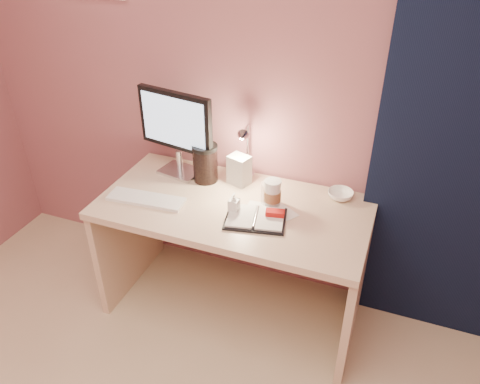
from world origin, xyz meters
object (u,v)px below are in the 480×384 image
(dark_jar, at_px, (205,165))
(desk_lamp, at_px, (240,148))
(monitor, at_px, (177,126))
(coffee_cup, at_px, (272,194))
(product_box, at_px, (239,170))
(keyboard, at_px, (146,199))
(clear_cup, at_px, (268,193))
(planner, at_px, (257,218))
(desk, at_px, (238,231))
(lotion_bottle, at_px, (234,203))
(bowl, at_px, (340,195))

(dark_jar, height_order, desk_lamp, desk_lamp)
(monitor, distance_m, coffee_cup, 0.65)
(product_box, relative_size, desk_lamp, 0.49)
(keyboard, xyz_separation_m, product_box, (0.39, 0.34, 0.08))
(clear_cup, bearing_deg, planner, -89.92)
(clear_cup, height_order, dark_jar, dark_jar)
(desk, relative_size, planner, 4.20)
(clear_cup, xyz_separation_m, product_box, (-0.21, 0.14, 0.02))
(clear_cup, distance_m, lotion_bottle, 0.19)
(keyboard, bearing_deg, lotion_bottle, 3.17)
(bowl, relative_size, lotion_bottle, 1.20)
(product_box, bearing_deg, dark_jar, -151.70)
(desk, distance_m, clear_cup, 0.33)
(coffee_cup, relative_size, desk_lamp, 0.43)
(monitor, distance_m, desk_lamp, 0.37)
(clear_cup, bearing_deg, monitor, 167.85)
(coffee_cup, relative_size, clear_cup, 1.20)
(clear_cup, bearing_deg, product_box, 146.89)
(clear_cup, bearing_deg, desk_lamp, 144.37)
(planner, bearing_deg, bowl, 33.09)
(keyboard, relative_size, product_box, 2.46)
(monitor, height_order, lotion_bottle, monitor)
(monitor, relative_size, dark_jar, 2.54)
(lotion_bottle, bearing_deg, dark_jar, 137.56)
(monitor, height_order, keyboard, monitor)
(clear_cup, bearing_deg, coffee_cup, -11.70)
(keyboard, bearing_deg, planner, -0.30)
(keyboard, distance_m, lotion_bottle, 0.48)
(coffee_cup, distance_m, product_box, 0.27)
(dark_jar, bearing_deg, product_box, 10.17)
(planner, xyz_separation_m, bowl, (0.35, 0.34, 0.01))
(desk, height_order, monitor, monitor)
(desk, xyz_separation_m, dark_jar, (-0.24, 0.11, 0.32))
(monitor, height_order, clear_cup, monitor)
(desk, distance_m, keyboard, 0.54)
(monitor, height_order, bowl, monitor)
(product_box, bearing_deg, clear_cup, -14.98)
(lotion_bottle, relative_size, desk_lamp, 0.33)
(monitor, relative_size, coffee_cup, 3.42)
(coffee_cup, relative_size, dark_jar, 0.74)
(bowl, bearing_deg, coffee_cup, -149.65)
(planner, bearing_deg, lotion_bottle, 160.06)
(keyboard, relative_size, clear_cup, 3.43)
(keyboard, relative_size, coffee_cup, 2.86)
(product_box, bearing_deg, lotion_bottle, -56.24)
(clear_cup, distance_m, bowl, 0.39)
(clear_cup, height_order, bowl, clear_cup)
(bowl, distance_m, dark_jar, 0.75)
(lotion_bottle, height_order, product_box, product_box)
(coffee_cup, distance_m, clear_cup, 0.03)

